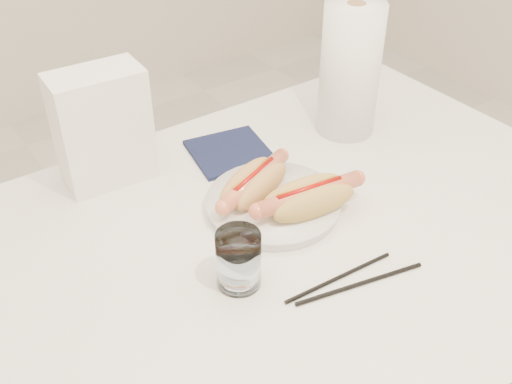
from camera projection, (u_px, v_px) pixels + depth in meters
table at (277, 259)px, 1.03m from camera, size 1.20×0.80×0.75m
plate at (273, 205)px, 1.04m from camera, size 0.28×0.28×0.02m
hotdog_left at (254, 184)px, 1.03m from camera, size 0.18×0.12×0.05m
hotdog_right at (309, 198)px, 1.00m from camera, size 0.19×0.09×0.05m
water_glass at (239, 260)px, 0.88m from camera, size 0.07×0.07×0.09m
chopstick_near at (339, 277)px, 0.91m from camera, size 0.19×0.02×0.01m
chopstick_far at (360, 284)px, 0.90m from camera, size 0.21×0.05×0.01m
napkin_box at (102, 128)px, 1.06m from camera, size 0.16×0.10×0.21m
navy_napkin at (230, 152)px, 1.18m from camera, size 0.17×0.17×0.01m
paper_towel_roll at (350, 70)px, 1.18m from camera, size 0.12×0.12×0.26m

